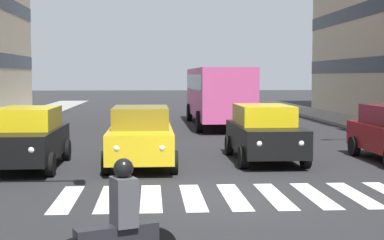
{
  "coord_description": "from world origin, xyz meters",
  "views": [
    {
      "loc": [
        1.8,
        12.27,
        2.64
      ],
      "look_at": [
        0.44,
        -6.54,
        1.17
      ],
      "focal_mm": 53.83,
      "sensor_mm": 36.0,
      "label": 1
    }
  ],
  "objects_px": {
    "car_1": "(264,132)",
    "bus_behind_traffic": "(217,90)",
    "car_2": "(141,136)",
    "motorcycle_with_rider": "(119,229)",
    "car_3": "(27,137)"
  },
  "relations": [
    {
      "from": "car_2",
      "to": "car_3",
      "type": "distance_m",
      "value": 3.23
    },
    {
      "from": "car_3",
      "to": "motorcycle_with_rider",
      "type": "xyz_separation_m",
      "value": [
        -3.11,
        9.19,
        -0.24
      ]
    },
    {
      "from": "bus_behind_traffic",
      "to": "motorcycle_with_rider",
      "type": "relative_size",
      "value": 6.54
    },
    {
      "from": "bus_behind_traffic",
      "to": "car_2",
      "type": "bearing_deg",
      "value": 74.18
    },
    {
      "from": "car_1",
      "to": "bus_behind_traffic",
      "type": "distance_m",
      "value": 12.67
    },
    {
      "from": "bus_behind_traffic",
      "to": "car_3",
      "type": "bearing_deg",
      "value": 62.56
    },
    {
      "from": "car_3",
      "to": "motorcycle_with_rider",
      "type": "height_order",
      "value": "car_3"
    },
    {
      "from": "car_3",
      "to": "motorcycle_with_rider",
      "type": "bearing_deg",
      "value": 108.68
    },
    {
      "from": "car_3",
      "to": "bus_behind_traffic",
      "type": "height_order",
      "value": "bus_behind_traffic"
    },
    {
      "from": "car_1",
      "to": "motorcycle_with_rider",
      "type": "bearing_deg",
      "value": 68.79
    },
    {
      "from": "car_2",
      "to": "motorcycle_with_rider",
      "type": "height_order",
      "value": "car_2"
    },
    {
      "from": "car_2",
      "to": "bus_behind_traffic",
      "type": "bearing_deg",
      "value": -105.82
    },
    {
      "from": "bus_behind_traffic",
      "to": "motorcycle_with_rider",
      "type": "bearing_deg",
      "value": 80.23
    },
    {
      "from": "car_2",
      "to": "bus_behind_traffic",
      "type": "height_order",
      "value": "bus_behind_traffic"
    },
    {
      "from": "car_3",
      "to": "motorcycle_with_rider",
      "type": "relative_size",
      "value": 2.77
    }
  ]
}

